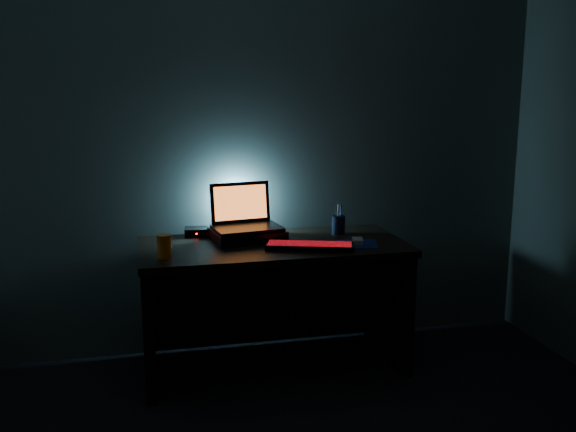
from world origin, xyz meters
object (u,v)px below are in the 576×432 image
at_px(keyboard, 310,246).
at_px(juice_glass, 164,246).
at_px(router, 196,232).
at_px(mouse, 358,241).
at_px(pen_cup, 338,225).
at_px(laptop, 244,218).

distance_m(keyboard, juice_glass, 0.79).
bearing_deg(router, mouse, -20.98).
bearing_deg(mouse, router, 168.77).
bearing_deg(pen_cup, router, 169.40).
height_order(mouse, router, router).
bearing_deg(keyboard, router, 160.38).
bearing_deg(router, keyboard, -32.76).
bearing_deg(laptop, router, 147.52).
xyz_separation_m(mouse, pen_cup, (-0.03, 0.27, 0.04)).
bearing_deg(juice_glass, pen_cup, 16.61).
distance_m(laptop, pen_cup, 0.57).
bearing_deg(keyboard, juice_glass, -160.47).
height_order(keyboard, juice_glass, juice_glass).
height_order(pen_cup, juice_glass, juice_glass).
xyz_separation_m(laptop, mouse, (0.59, -0.30, -0.10)).
relative_size(mouse, router, 0.65).
xyz_separation_m(juice_glass, router, (0.21, 0.47, -0.04)).
distance_m(keyboard, router, 0.73).
distance_m(laptop, keyboard, 0.46).
height_order(keyboard, pen_cup, pen_cup).
relative_size(juice_glass, router, 0.83).
height_order(keyboard, router, router).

